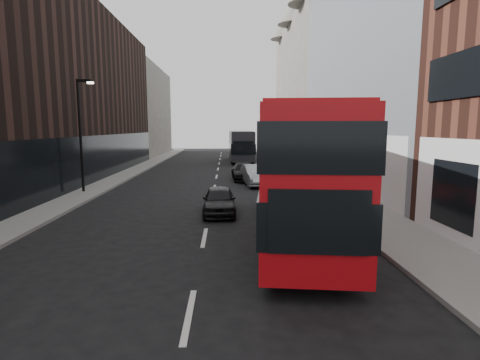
{
  "coord_description": "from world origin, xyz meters",
  "views": [
    {
      "loc": [
        0.86,
        -5.95,
        4.19
      ],
      "look_at": [
        1.3,
        6.08,
        2.5
      ],
      "focal_mm": 28.0,
      "sensor_mm": 36.0,
      "label": 1
    }
  ],
  "objects": [
    {
      "name": "car_b",
      "position": [
        2.96,
        21.18,
        0.75
      ],
      "size": [
        2.15,
        4.71,
        1.5
      ],
      "primitive_type": "imported",
      "rotation": [
        0.0,
        0.0,
        0.13
      ],
      "color": "#9B9FA3",
      "rests_on": "ground"
    },
    {
      "name": "building_left_far",
      "position": [
        -11.5,
        52.0,
        6.5
      ],
      "size": [
        5.0,
        20.0,
        13.0
      ],
      "primitive_type": "cube",
      "color": "#645F58",
      "rests_on": "ground"
    },
    {
      "name": "sidewalk_left",
      "position": [
        -8.0,
        25.0,
        0.07
      ],
      "size": [
        2.0,
        80.0,
        0.15
      ],
      "primitive_type": "cube",
      "color": "slate",
      "rests_on": "ground"
    },
    {
      "name": "building_victorian",
      "position": [
        11.38,
        44.0,
        9.66
      ],
      "size": [
        6.5,
        24.0,
        21.0
      ],
      "color": "#645F58",
      "rests_on": "ground"
    },
    {
      "name": "grey_bus",
      "position": [
        2.63,
        40.52,
        2.02
      ],
      "size": [
        2.91,
        11.72,
        3.76
      ],
      "rotation": [
        0.0,
        0.0,
        0.01
      ],
      "color": "black",
      "rests_on": "ground"
    },
    {
      "name": "street_lamp",
      "position": [
        -8.22,
        18.0,
        4.18
      ],
      "size": [
        1.06,
        0.22,
        7.0
      ],
      "color": "black",
      "rests_on": "sidewalk_left"
    },
    {
      "name": "car_a",
      "position": [
        0.5,
        12.07,
        0.66
      ],
      "size": [
        1.61,
        3.91,
        1.33
      ],
      "primitive_type": "imported",
      "rotation": [
        0.0,
        0.0,
        0.01
      ],
      "color": "black",
      "rests_on": "ground"
    },
    {
      "name": "car_c",
      "position": [
        2.26,
        24.0,
        0.66
      ],
      "size": [
        2.06,
        4.65,
        1.33
      ],
      "primitive_type": "imported",
      "rotation": [
        0.0,
        0.0,
        0.05
      ],
      "color": "black",
      "rests_on": "ground"
    },
    {
      "name": "building_modern_block",
      "position": [
        11.47,
        21.0,
        9.9
      ],
      "size": [
        5.03,
        22.0,
        20.0
      ],
      "color": "#999EA3",
      "rests_on": "ground"
    },
    {
      "name": "building_left_mid",
      "position": [
        -11.5,
        30.0,
        7.0
      ],
      "size": [
        5.0,
        24.0,
        14.0
      ],
      "primitive_type": "cube",
      "color": "black",
      "rests_on": "ground"
    },
    {
      "name": "sidewalk_right",
      "position": [
        7.5,
        25.0,
        0.07
      ],
      "size": [
        3.0,
        80.0,
        0.15
      ],
      "primitive_type": "cube",
      "color": "slate",
      "rests_on": "ground"
    },
    {
      "name": "red_bus",
      "position": [
        3.67,
        8.19,
        2.7
      ],
      "size": [
        4.26,
        12.25,
        4.86
      ],
      "rotation": [
        0.0,
        0.0,
        -0.12
      ],
      "color": "#A80A10",
      "rests_on": "ground"
    }
  ]
}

